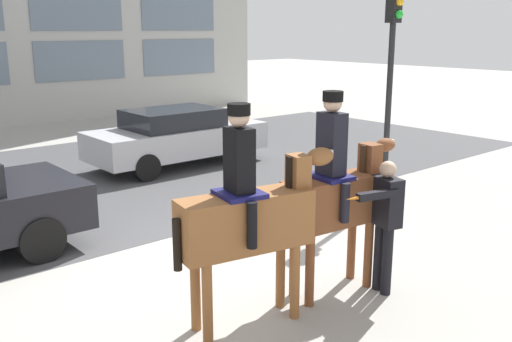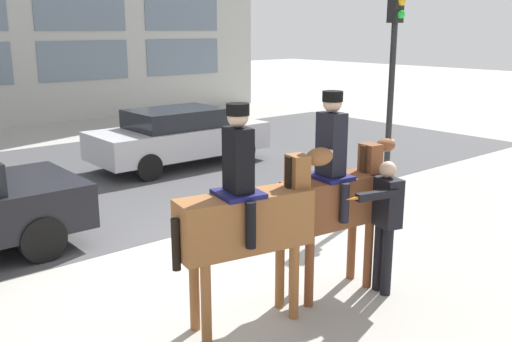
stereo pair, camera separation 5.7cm
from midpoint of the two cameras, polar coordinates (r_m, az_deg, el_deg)
The scene contains 7 objects.
ground_plane at distance 8.73m, azimuth -6.87°, elevation -7.58°, with size 80.00×80.00×0.00m, color #9E9B93.
road_surface at distance 12.80m, azimuth -18.59°, elevation -1.19°, with size 23.65×8.50×0.01m.
mounted_horse_lead at distance 6.11m, azimuth -0.52°, elevation -4.39°, with size 1.94×0.72×2.47m.
mounted_horse_companion at distance 6.95m, azimuth 8.20°, elevation -2.25°, with size 1.72×0.65×2.51m.
pedestrian_bystander at distance 7.10m, azimuth 12.97°, elevation -4.50°, with size 0.90×0.44×1.68m.
street_car_far_lane at distance 13.73m, azimuth -7.61°, elevation 3.50°, with size 4.23×1.79×1.38m.
traffic_light at distance 10.77m, azimuth 13.74°, elevation 10.96°, with size 0.24×0.29×4.03m.
Camera 2 is at (-4.35, -6.87, 3.20)m, focal length 40.00 mm.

